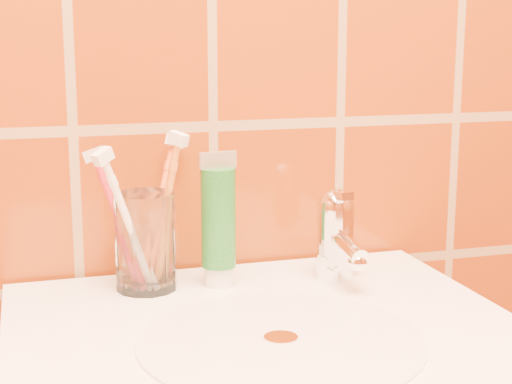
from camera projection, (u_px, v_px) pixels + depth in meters
name	position (u px, v px, depth m)	size (l,w,h in m)	color
glass_tumbler	(146.00, 241.00, 0.97)	(0.08, 0.08, 0.12)	white
toothpaste_tube	(218.00, 224.00, 0.98)	(0.05, 0.04, 0.17)	white
faucet	(336.00, 232.00, 1.01)	(0.05, 0.11, 0.12)	white
toothbrush_0	(158.00, 211.00, 1.00)	(0.08, 0.07, 0.19)	orange
toothbrush_1	(119.00, 221.00, 0.96)	(0.08, 0.05, 0.18)	#BE2836
toothbrush_2	(165.00, 213.00, 0.96)	(0.05, 0.06, 0.21)	orange
toothbrush_3	(129.00, 224.00, 0.93)	(0.08, 0.06, 0.19)	white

